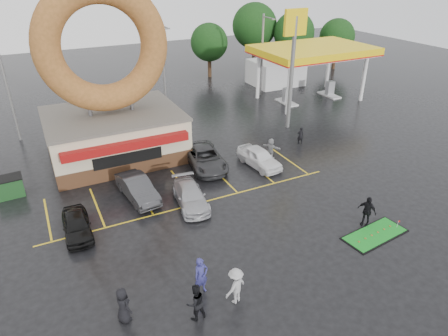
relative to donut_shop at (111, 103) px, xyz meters
name	(u,v)px	position (x,y,z in m)	size (l,w,h in m)	color
ground	(220,232)	(3.00, -12.97, -4.46)	(120.00, 120.00, 0.00)	black
donut_shop	(111,103)	(0.00, 0.00, 0.00)	(10.20, 8.70, 13.50)	#472B19
gas_station	(296,61)	(23.00, 7.97, -0.77)	(12.30, 13.65, 5.90)	silver
shell_sign	(294,48)	(16.00, -0.97, 2.91)	(2.20, 0.36, 10.60)	slate
streetlight_left	(7,87)	(-7.00, 6.95, 0.32)	(0.40, 2.21, 9.00)	slate
streetlight_mid	(164,67)	(7.00, 7.95, 0.32)	(0.40, 2.21, 9.00)	slate
streetlight_right	(262,54)	(19.00, 8.95, 0.32)	(0.40, 2.21, 9.00)	slate
tree_far_a	(294,33)	(29.00, 17.03, 0.72)	(5.60, 5.60, 8.00)	#332114
tree_far_b	(337,37)	(35.00, 15.03, 0.07)	(4.90, 4.90, 7.00)	#332114
tree_far_c	(255,26)	(25.00, 21.03, 1.37)	(6.30, 6.30, 9.00)	#332114
tree_far_d	(209,42)	(17.00, 19.03, 0.07)	(4.90, 4.90, 7.00)	#332114
car_black	(77,225)	(-4.52, -9.47, -3.82)	(1.52, 3.78, 1.29)	black
car_dgrey	(137,188)	(-0.28, -7.16, -3.72)	(1.57, 4.49, 1.48)	#313133
car_silver	(190,196)	(2.56, -9.47, -3.83)	(1.79, 4.39, 1.27)	#AEAEB3
car_grey	(205,158)	(5.59, -4.97, -3.71)	(2.51, 5.45, 1.51)	#313133
car_white	(259,157)	(9.39, -6.73, -3.74)	(1.71, 4.25, 1.45)	white
person_blue	(201,276)	(0.11, -16.86, -3.48)	(0.72, 0.47, 1.97)	navy
person_blackjkt	(196,302)	(-0.74, -18.20, -3.54)	(0.90, 0.70, 1.85)	black
person_hoodie	(236,286)	(1.29, -18.13, -3.52)	(1.22, 0.70, 1.89)	#9C9C9F
person_bystander	(123,305)	(-3.63, -16.91, -3.58)	(0.87, 0.57, 1.78)	black
person_cameraman	(367,211)	(11.14, -16.21, -3.50)	(1.13, 0.47, 1.93)	black
person_walker_near	(271,148)	(10.94, -5.93, -3.63)	(1.55, 0.49, 1.68)	gray
person_walker_far	(300,136)	(14.72, -4.72, -3.70)	(0.56, 0.37, 1.54)	black
dumpster	(9,187)	(-7.97, -3.02, -3.81)	(1.80, 1.20, 1.30)	#1A451D
putting_green	(375,234)	(10.94, -17.27, -4.43)	(4.19, 2.16, 0.51)	black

